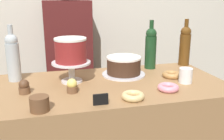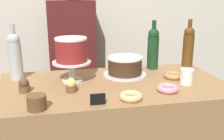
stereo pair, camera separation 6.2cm
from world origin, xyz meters
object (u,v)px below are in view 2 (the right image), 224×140
Objects in this scene: wine_bottle_green at (153,48)px; cupcake_lemon at (71,85)px; chocolate_round_cake at (125,65)px; wine_bottle_clear at (15,55)px; donut_maple at (173,76)px; cupcake_chocolate at (24,86)px; wine_bottle_amber at (188,46)px; coffee_cup_ceramic at (187,76)px; white_layer_cake at (71,50)px; cookie_stack at (37,102)px; donut_glazed at (131,96)px; barista_figure at (73,71)px; cake_stand_pedestal at (72,68)px; donut_pink at (168,88)px; price_sign_chalkboard at (98,99)px.

wine_bottle_green is 4.38× the size of cupcake_lemon.
wine_bottle_clear is (-0.65, 0.05, 0.08)m from chocolate_round_cake.
donut_maple is (0.27, -0.12, -0.05)m from chocolate_round_cake.
wine_bottle_amber is at bearing 16.33° from cupcake_chocolate.
chocolate_round_cake is at bearing 156.63° from donut_maple.
cupcake_lemon is at bearing -149.08° from wine_bottle_green.
cupcake_lemon is (-0.56, -0.34, -0.11)m from wine_bottle_green.
coffee_cup_ceramic is (0.95, -0.28, -0.10)m from wine_bottle_clear.
wine_bottle_clear is (-0.87, -0.06, 0.00)m from wine_bottle_green.
donut_maple is (0.60, -0.06, -0.17)m from white_layer_cake.
cupcake_lemon is at bearing -10.92° from cupcake_chocolate.
wine_bottle_amber is 3.87× the size of cookie_stack.
donut_glazed is at bearing -156.50° from coffee_cup_ceramic.
chocolate_round_cake is at bearing -63.04° from barista_figure.
cupcake_lemon is 0.81m from barista_figure.
cupcake_lemon is (0.30, -0.28, -0.11)m from wine_bottle_clear.
cake_stand_pedestal is 0.55m from donut_pink.
cake_stand_pedestal is 0.18m from cupcake_lemon.
price_sign_chalkboard is at bearing -119.36° from chocolate_round_cake.
donut_maple is at bearing 104.75° from coffee_cup_ceramic.
cupcake_lemon is at bearing -42.63° from wine_bottle_clear.
cake_stand_pedestal is 0.38m from price_sign_chalkboard.
donut_glazed is 1.33× the size of cookie_stack.
donut_glazed is 0.40m from coffee_cup_ceramic.
coffee_cup_ceramic is (0.03, -0.11, 0.03)m from donut_maple.
wine_bottle_amber is 2.91× the size of donut_maple.
donut_pink is 1.32× the size of coffee_cup_ceramic.
wine_bottle_amber is (1.13, 0.08, 0.00)m from wine_bottle_clear.
donut_maple is 0.12m from coffee_cup_ceramic.
donut_pink is 1.33× the size of cookie_stack.
chocolate_round_cake is 0.30m from donut_maple.
chocolate_round_cake reaches higher than cookie_stack.
white_layer_cake is 2.13× the size of cookie_stack.
cake_stand_pedestal reaches higher than donut_glazed.
cupcake_chocolate is 0.82m from barista_figure.
cookie_stack reaches higher than donut_glazed.
donut_pink is (-0.12, -0.20, 0.00)m from donut_maple.
cookie_stack is (-0.77, -0.30, 0.02)m from donut_maple.
cupcake_chocolate reaches higher than donut_maple.
cupcake_chocolate is at bearing 145.89° from price_sign_chalkboard.
donut_glazed and donut_maple have the same top height.
coffee_cup_ceramic is at bearing -53.56° from barista_figure.
chocolate_round_cake is at bearing 79.88° from donut_glazed.
cookie_stack is (-0.18, -0.36, -0.15)m from white_layer_cake.
price_sign_chalkboard is at bearing -165.99° from donut_pink.
wine_bottle_amber is 3.83× the size of coffee_cup_ceramic.
wine_bottle_green is 0.27m from donut_maple.
white_layer_cake is 0.55× the size of wine_bottle_green.
donut_glazed is 1.60× the size of price_sign_chalkboard.
wine_bottle_clear reaches higher than cookie_stack.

